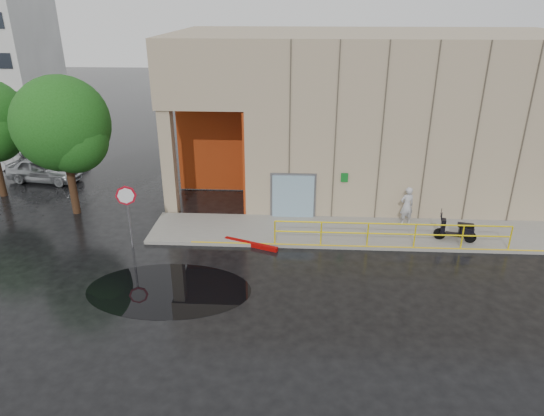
{
  "coord_description": "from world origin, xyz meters",
  "views": [
    {
      "loc": [
        0.37,
        -14.76,
        9.46
      ],
      "look_at": [
        -0.61,
        3.0,
        1.8
      ],
      "focal_mm": 32.0,
      "sensor_mm": 36.0,
      "label": 1
    }
  ],
  "objects_px": {
    "person": "(407,206)",
    "car_c": "(54,151)",
    "red_curb": "(251,244)",
    "scooter": "(457,224)",
    "car_a": "(44,169)",
    "stop_sign": "(127,204)",
    "tree_near": "(65,128)"
  },
  "relations": [
    {
      "from": "person",
      "to": "car_c",
      "type": "xyz_separation_m",
      "value": [
        -20.27,
        8.62,
        -0.35
      ]
    },
    {
      "from": "person",
      "to": "red_curb",
      "type": "relative_size",
      "value": 0.74
    },
    {
      "from": "scooter",
      "to": "person",
      "type": "bearing_deg",
      "value": 149.83
    },
    {
      "from": "scooter",
      "to": "red_curb",
      "type": "xyz_separation_m",
      "value": [
        -8.53,
        -0.67,
        -0.82
      ]
    },
    {
      "from": "person",
      "to": "car_a",
      "type": "xyz_separation_m",
      "value": [
        -19.12,
        4.97,
        -0.34
      ]
    },
    {
      "from": "person",
      "to": "red_curb",
      "type": "distance_m",
      "value": 7.2
    },
    {
      "from": "stop_sign",
      "to": "red_curb",
      "type": "distance_m",
      "value": 5.26
    },
    {
      "from": "person",
      "to": "tree_near",
      "type": "bearing_deg",
      "value": -19.64
    },
    {
      "from": "scooter",
      "to": "car_a",
      "type": "distance_m",
      "value": 21.89
    },
    {
      "from": "stop_sign",
      "to": "tree_near",
      "type": "relative_size",
      "value": 0.42
    },
    {
      "from": "car_a",
      "to": "car_c",
      "type": "xyz_separation_m",
      "value": [
        -1.15,
        3.65,
        -0.02
      ]
    },
    {
      "from": "stop_sign",
      "to": "car_a",
      "type": "bearing_deg",
      "value": 142.81
    },
    {
      "from": "person",
      "to": "red_curb",
      "type": "bearing_deg",
      "value": 1.21
    },
    {
      "from": "person",
      "to": "stop_sign",
      "type": "bearing_deg",
      "value": -4.36
    },
    {
      "from": "person",
      "to": "car_a",
      "type": "height_order",
      "value": "person"
    },
    {
      "from": "tree_near",
      "to": "red_curb",
      "type": "bearing_deg",
      "value": -18.76
    },
    {
      "from": "red_curb",
      "to": "car_c",
      "type": "bearing_deg",
      "value": 141.14
    },
    {
      "from": "car_a",
      "to": "tree_near",
      "type": "xyz_separation_m",
      "value": [
        3.78,
        -4.31,
        3.49
      ]
    },
    {
      "from": "scooter",
      "to": "tree_near",
      "type": "bearing_deg",
      "value": -175.54
    },
    {
      "from": "stop_sign",
      "to": "red_curb",
      "type": "relative_size",
      "value": 1.14
    },
    {
      "from": "person",
      "to": "scooter",
      "type": "xyz_separation_m",
      "value": [
        1.76,
        -1.59,
        -0.13
      ]
    },
    {
      "from": "scooter",
      "to": "tree_near",
      "type": "height_order",
      "value": "tree_near"
    },
    {
      "from": "person",
      "to": "car_c",
      "type": "distance_m",
      "value": 22.03
    },
    {
      "from": "stop_sign",
      "to": "tree_near",
      "type": "bearing_deg",
      "value": 146.44
    },
    {
      "from": "car_c",
      "to": "scooter",
      "type": "bearing_deg",
      "value": -97.8
    },
    {
      "from": "red_curb",
      "to": "car_c",
      "type": "distance_m",
      "value": 17.35
    },
    {
      "from": "scooter",
      "to": "tree_near",
      "type": "relative_size",
      "value": 0.27
    },
    {
      "from": "scooter",
      "to": "stop_sign",
      "type": "height_order",
      "value": "stop_sign"
    },
    {
      "from": "red_curb",
      "to": "car_a",
      "type": "distance_m",
      "value": 14.32
    },
    {
      "from": "stop_sign",
      "to": "car_a",
      "type": "distance_m",
      "value": 10.75
    },
    {
      "from": "red_curb",
      "to": "car_a",
      "type": "relative_size",
      "value": 0.58
    },
    {
      "from": "person",
      "to": "scooter",
      "type": "relative_size",
      "value": 1.02
    }
  ]
}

